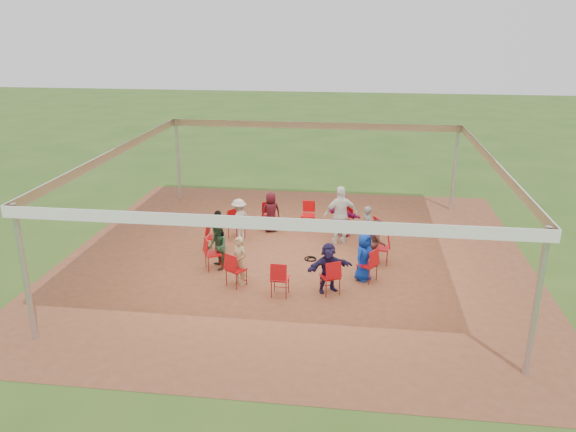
# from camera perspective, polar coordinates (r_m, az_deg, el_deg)

# --- Properties ---
(ground) EXTENTS (80.00, 80.00, 0.00)m
(ground) POSITION_cam_1_polar(r_m,az_deg,el_deg) (16.05, 0.80, -4.22)
(ground) COLOR #33541A
(ground) RESTS_ON ground
(dirt_patch) EXTENTS (13.00, 13.00, 0.00)m
(dirt_patch) POSITION_cam_1_polar(r_m,az_deg,el_deg) (16.05, 0.80, -4.20)
(dirt_patch) COLOR brown
(dirt_patch) RESTS_ON ground
(tent) EXTENTS (10.33, 10.33, 3.00)m
(tent) POSITION_cam_1_polar(r_m,az_deg,el_deg) (15.27, 0.85, 3.98)
(tent) COLOR #B2B2B7
(tent) RESTS_ON ground
(chair_0) EXTENTS (0.46, 0.44, 0.90)m
(chair_0) POSITION_cam_1_polar(r_m,az_deg,el_deg) (15.70, 9.42, -3.26)
(chair_0) COLOR #B90A0E
(chair_0) RESTS_ON ground
(chair_1) EXTENTS (0.58, 0.57, 0.90)m
(chair_1) POSITION_cam_1_polar(r_m,az_deg,el_deg) (16.81, 8.42, -1.67)
(chair_1) COLOR #B90A0E
(chair_1) RESTS_ON ground
(chair_2) EXTENTS (0.59, 0.60, 0.90)m
(chair_2) POSITION_cam_1_polar(r_m,az_deg,el_deg) (17.67, 5.71, -0.52)
(chair_2) COLOR #B90A0E
(chair_2) RESTS_ON ground
(chair_3) EXTENTS (0.44, 0.46, 0.90)m
(chair_3) POSITION_cam_1_polar(r_m,az_deg,el_deg) (18.08, 2.04, 0.04)
(chair_3) COLOR #B90A0E
(chair_3) RESTS_ON ground
(chair_4) EXTENTS (0.57, 0.58, 0.90)m
(chair_4) POSITION_cam_1_polar(r_m,az_deg,el_deg) (17.98, -1.86, -0.07)
(chair_4) COLOR #B90A0E
(chair_4) RESTS_ON ground
(chair_5) EXTENTS (0.60, 0.59, 0.90)m
(chair_5) POSITION_cam_1_polar(r_m,az_deg,el_deg) (17.38, -5.26, -0.83)
(chair_5) COLOR #B90A0E
(chair_5) RESTS_ON ground
(chair_6) EXTENTS (0.46, 0.44, 0.90)m
(chair_6) POSITION_cam_1_polar(r_m,az_deg,el_deg) (16.40, -7.42, -2.16)
(chair_6) COLOR #B90A0E
(chair_6) RESTS_ON ground
(chair_7) EXTENTS (0.58, 0.57, 0.90)m
(chair_7) POSITION_cam_1_polar(r_m,az_deg,el_deg) (15.26, -7.59, -3.83)
(chair_7) COLOR #B90A0E
(chair_7) RESTS_ON ground
(chair_8) EXTENTS (0.59, 0.60, 0.90)m
(chair_8) POSITION_cam_1_polar(r_m,az_deg,el_deg) (14.27, -5.29, -5.43)
(chair_8) COLOR #B90A0E
(chair_8) RESTS_ON ground
(chair_9) EXTENTS (0.44, 0.46, 0.90)m
(chair_9) POSITION_cam_1_polar(r_m,az_deg,el_deg) (13.73, -0.82, -6.36)
(chair_9) COLOR #B90A0E
(chair_9) RESTS_ON ground
(chair_10) EXTENTS (0.57, 0.58, 0.90)m
(chair_10) POSITION_cam_1_polar(r_m,az_deg,el_deg) (13.87, 4.29, -6.16)
(chair_10) COLOR #B90A0E
(chair_10) RESTS_ON ground
(chair_11) EXTENTS (0.60, 0.59, 0.90)m
(chair_11) POSITION_cam_1_polar(r_m,az_deg,el_deg) (14.61, 8.07, -4.94)
(chair_11) COLOR #B90A0E
(chair_11) RESTS_ON ground
(person_seated_0) EXTENTS (0.39, 0.64, 1.28)m
(person_seated_0) POSITION_cam_1_polar(r_m,az_deg,el_deg) (15.63, 9.02, -2.57)
(person_seated_0) COLOR #512B27
(person_seated_0) RESTS_ON ground
(person_seated_1) EXTENTS (0.49, 0.55, 1.28)m
(person_seated_1) POSITION_cam_1_polar(r_m,az_deg,el_deg) (16.69, 8.09, -1.10)
(person_seated_1) COLOR slate
(person_seated_1) RESTS_ON ground
(person_seated_2) EXTENTS (1.24, 1.01, 1.28)m
(person_seated_2) POSITION_cam_1_polar(r_m,az_deg,el_deg) (17.51, 5.51, -0.02)
(person_seated_2) COLOR maroon
(person_seated_2) RESTS_ON ground
(person_seated_3) EXTENTS (0.71, 0.60, 1.28)m
(person_seated_3) POSITION_cam_1_polar(r_m,az_deg,el_deg) (17.81, -1.74, 0.40)
(person_seated_3) COLOR #390C13
(person_seated_3) RESTS_ON ground
(person_seated_4) EXTENTS (0.79, 0.92, 1.28)m
(person_seated_4) POSITION_cam_1_polar(r_m,az_deg,el_deg) (17.24, -5.00, -0.31)
(person_seated_4) COLOR #AFA899
(person_seated_4) RESTS_ON ground
(person_seated_5) EXTENTS (0.42, 0.77, 1.28)m
(person_seated_5) POSITION_cam_1_polar(r_m,az_deg,el_deg) (16.30, -7.04, -1.55)
(person_seated_5) COLOR black
(person_seated_5) RESTS_ON ground
(person_seated_6) EXTENTS (0.60, 0.72, 1.28)m
(person_seated_6) POSITION_cam_1_polar(r_m,az_deg,el_deg) (15.21, -7.18, -3.10)
(person_seated_6) COLOR #25462C
(person_seated_6) RESTS_ON ground
(person_seated_7) EXTENTS (0.56, 0.51, 1.28)m
(person_seated_7) POSITION_cam_1_polar(r_m,az_deg,el_deg) (14.26, -4.97, -4.57)
(person_seated_7) COLOR tan
(person_seated_7) RESTS_ON ground
(person_seated_8) EXTENTS (1.26, 0.94, 1.28)m
(person_seated_8) POSITION_cam_1_polar(r_m,az_deg,el_deg) (13.88, 4.11, -5.24)
(person_seated_8) COLOR #1D1740
(person_seated_8) RESTS_ON ground
(person_seated_9) EXTENTS (0.63, 0.71, 1.28)m
(person_seated_9) POSITION_cam_1_polar(r_m,az_deg,el_deg) (14.59, 7.70, -4.12)
(person_seated_9) COLOR #0B31A6
(person_seated_9) RESTS_ON ground
(standing_person) EXTENTS (1.15, 0.81, 1.78)m
(standing_person) POSITION_cam_1_polar(r_m,az_deg,el_deg) (16.84, 5.40, 0.10)
(standing_person) COLOR silver
(standing_person) RESTS_ON ground
(cable_coil) EXTENTS (0.44, 0.44, 0.03)m
(cable_coil) POSITION_cam_1_polar(r_m,az_deg,el_deg) (15.90, 2.33, -4.39)
(cable_coil) COLOR black
(cable_coil) RESTS_ON ground
(laptop) EXTENTS (0.24, 0.30, 0.20)m
(laptop) POSITION_cam_1_polar(r_m,az_deg,el_deg) (15.65, 8.40, -2.68)
(laptop) COLOR #B7B7BC
(laptop) RESTS_ON ground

